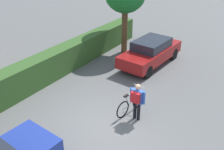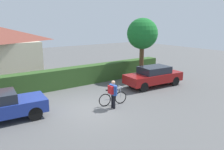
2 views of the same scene
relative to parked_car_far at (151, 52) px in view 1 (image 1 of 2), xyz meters
name	(u,v)px [view 1 (image 1 of 2)]	position (x,y,z in m)	size (l,w,h in m)	color
ground_plane	(108,128)	(-5.93, -1.15, -0.77)	(60.00, 60.00, 0.00)	#585858
hedge_row	(22,80)	(-5.93, 3.48, -0.09)	(18.69, 0.90, 1.36)	#305223
parked_car_far	(151,52)	(0.00, 0.00, 0.00)	(4.44, 2.00, 1.45)	maroon
bicycle	(131,104)	(-4.59, -1.34, -0.37)	(1.69, 0.50, 1.02)	black
person_rider	(137,99)	(-4.91, -1.77, 0.17)	(0.34, 0.64, 1.56)	black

